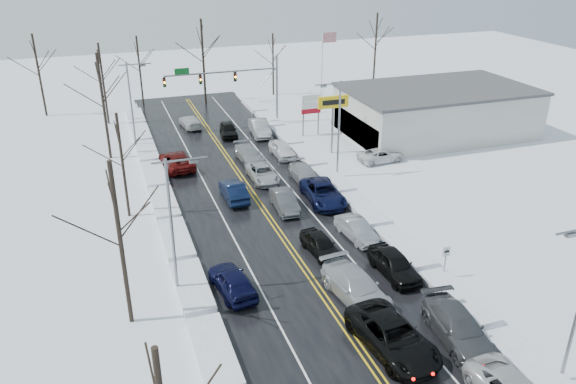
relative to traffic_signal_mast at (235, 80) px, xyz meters
name	(u,v)px	position (x,y,z in m)	size (l,w,h in m)	color
ground	(285,241)	(-3.45, -27.99, -5.48)	(160.00, 160.00, 0.00)	white
road_surface	(277,229)	(-3.45, -25.99, -5.47)	(14.00, 84.00, 0.01)	black
snow_bank_left	(177,245)	(-11.05, -25.99, -5.48)	(1.95, 72.00, 0.49)	white
snow_bank_right	(367,214)	(4.15, -25.99, -5.48)	(1.95, 72.00, 0.49)	white
traffic_signal_mast	(235,80)	(0.00, 0.00, 0.00)	(13.28, 0.39, 8.00)	slate
tires_plus_sign	(333,106)	(7.05, -12.00, -0.49)	(3.20, 0.34, 6.00)	slate
used_vehicles_sign	(311,107)	(7.05, -5.99, -2.16)	(2.20, 0.22, 4.65)	slate
speed_limit_sign	(446,256)	(4.75, -35.99, -3.84)	(0.55, 0.09, 2.35)	slate
flagpole	(323,66)	(11.72, 2.01, 0.45)	(1.87, 1.20, 10.00)	silver
dealership_building	(436,111)	(20.53, -9.99, -2.82)	(20.40, 12.40, 5.30)	beige
streetlight_ne	(337,122)	(4.85, -17.99, -0.17)	(3.20, 0.25, 9.00)	slate
streetlight_sw	(174,217)	(-11.74, -31.99, -0.17)	(3.20, 0.25, 9.00)	slate
streetlight_nw	(133,99)	(-11.74, -3.99, -0.17)	(3.20, 0.25, 9.00)	slate
tree_left_b	(117,214)	(-14.95, -33.99, 1.51)	(4.00, 4.00, 10.00)	#2D231C
tree_left_c	(120,146)	(-13.95, -19.99, 0.46)	(3.40, 3.40, 8.50)	#2D231C
tree_left_d	(101,86)	(-14.65, -5.99, 1.86)	(4.20, 4.20, 10.50)	#2D231C
tree_left_e	(101,68)	(-14.25, 6.01, 1.16)	(3.80, 3.80, 9.50)	#2D231C
tree_far_a	(36,59)	(-21.45, 12.01, 1.51)	(4.00, 4.00, 10.00)	#2D231C
tree_far_b	(138,57)	(-9.45, 13.01, 0.81)	(3.60, 3.60, 9.00)	#2D231C
tree_far_c	(202,45)	(-1.45, 11.01, 2.21)	(4.40, 4.40, 11.00)	#2D231C
tree_far_d	(273,52)	(8.55, 12.51, 0.46)	(3.40, 3.40, 8.50)	#2D231C
tree_far_e	(376,35)	(24.55, 13.01, 1.86)	(4.20, 4.20, 10.50)	#2D231C
queued_car_2	(391,349)	(-1.83, -41.10, -5.48)	(2.85, 6.19, 1.72)	black
queued_car_3	(355,298)	(-1.67, -36.22, -5.48)	(2.40, 5.91, 1.72)	#A6A8AE
queued_car_4	(320,253)	(-1.67, -30.44, -5.48)	(1.68, 4.18, 1.42)	black
queued_car_5	(285,209)	(-1.80, -22.96, -5.48)	(1.58, 4.52, 1.49)	#45474B
queued_car_6	(263,180)	(-1.75, -16.55, -5.48)	(2.30, 4.98, 1.38)	#ABAFB3
queued_car_7	(249,161)	(-1.64, -11.42, -5.48)	(2.04, 5.02, 1.46)	gray
queued_car_8	(229,136)	(-1.75, -3.26, -5.48)	(1.79, 4.44, 1.51)	black
queued_car_11	(456,340)	(1.95, -41.59, -5.48)	(2.34, 5.75, 1.67)	#424447
queued_car_12	(393,275)	(1.86, -34.60, -5.48)	(1.93, 4.79, 1.63)	black
queued_car_13	(356,238)	(1.67, -29.26, -5.48)	(1.51, 4.33, 1.43)	gray
queued_car_14	(323,202)	(1.72, -22.66, -5.48)	(2.73, 5.91, 1.64)	black
queued_car_15	(304,181)	(1.79, -17.96, -5.48)	(1.96, 4.82, 1.40)	#96979D
queued_car_16	(282,156)	(1.91, -11.28, -5.48)	(1.78, 4.44, 1.51)	white
queued_car_17	(260,135)	(1.65, -4.08, -5.48)	(1.81, 5.19, 1.71)	#919398
oncoming_car_0	(234,199)	(-5.25, -19.73, -5.48)	(1.66, 4.77, 1.57)	black
oncoming_car_1	(177,168)	(-8.73, -11.03, -5.48)	(2.57, 5.57, 1.55)	#500B0A
oncoming_car_2	(190,127)	(-5.27, 1.38, -5.48)	(1.90, 4.69, 1.36)	silver
oncoming_car_3	(233,292)	(-8.67, -33.08, -5.48)	(1.93, 4.79, 1.63)	black
parked_car_0	(381,161)	(10.72, -15.86, -5.48)	(2.20, 4.76, 1.32)	white
parked_car_1	(393,149)	(13.62, -13.04, -5.48)	(2.38, 5.85, 1.70)	#3E4043
parked_car_2	(342,128)	(11.49, -4.80, -5.48)	(1.58, 3.93, 1.34)	black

